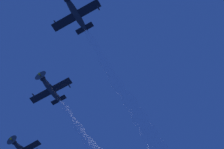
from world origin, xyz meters
The scene contains 3 objects.
airplane_lead centered at (1.78, 1.50, 65.02)m, with size 8.78×9.66×3.19m.
airplane_left_wingman centered at (-14.27, -10.21, 65.99)m, with size 8.78×9.70×3.15m.
smoke_trail_lead centered at (-36.46, 7.70, 64.02)m, with size 50.59×11.13×6.00m.
Camera 1 is at (32.68, 17.94, 1.78)m, focal length 62.41 mm.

